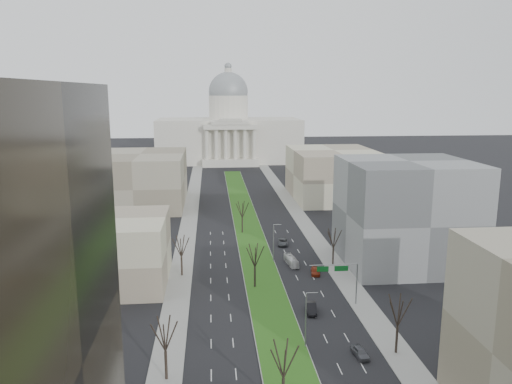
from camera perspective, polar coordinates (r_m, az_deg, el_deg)
ground at (r=141.66m, az=-0.77°, el=-4.69°), size 600.00×600.00×0.00m
median at (r=140.66m, az=-0.73°, el=-4.77°), size 8.00×222.03×0.20m
sidewalk_left at (r=117.65m, az=-8.41°, el=-8.20°), size 5.00×330.00×0.15m
sidewalk_right at (r=120.74m, az=8.56°, el=-7.68°), size 5.00×330.00×0.15m
capitol at (r=286.38m, az=-3.13°, el=6.81°), size 80.00×46.00×55.00m
building_beige_left at (r=108.11m, az=-17.09°, el=-6.50°), size 26.00×22.00×14.00m
building_grey_right at (r=119.68m, az=16.78°, el=-2.27°), size 28.00×26.00×24.00m
building_far_left at (r=179.95m, az=-12.97°, el=1.43°), size 30.00×40.00×18.00m
building_far_right at (r=188.78m, az=8.80°, el=2.05°), size 30.00×40.00×18.00m
tree_left_mid at (r=71.74m, az=-10.38°, el=-15.58°), size 5.40×5.40×9.72m
tree_left_far at (r=108.86m, az=-8.55°, el=-6.08°), size 5.28×5.28×9.50m
tree_right_mid at (r=79.91m, az=15.97°, el=-12.80°), size 5.52×5.52×9.94m
tree_right_far at (r=115.93m, az=8.86°, el=-5.15°), size 5.04×5.04×9.07m
tree_median_a at (r=64.96m, az=3.17°, el=-18.47°), size 5.40×5.40×9.72m
tree_median_b at (r=101.36m, az=-0.13°, el=-7.18°), size 5.40×5.40×9.72m
tree_median_c at (r=139.74m, az=-1.59°, el=-1.96°), size 5.40×5.40×9.72m
streetlamp_median_b at (r=79.96m, az=5.76°, el=-14.23°), size 1.90×0.20×9.16m
streetlamp_median_c at (r=116.82m, az=2.04°, el=-5.77°), size 1.90×0.20×9.16m
mast_arm_signs at (r=95.01m, az=9.89°, el=-9.23°), size 9.12×0.24×8.09m
car_grey_near at (r=80.59m, az=11.82°, el=-17.48°), size 2.20×4.40×1.44m
car_black at (r=93.26m, az=6.35°, el=-13.04°), size 2.36×5.19×1.65m
car_red at (r=111.39m, az=6.79°, el=-8.97°), size 2.58×4.89×1.35m
car_grey_far at (r=130.91m, az=3.09°, el=-5.73°), size 3.16×5.67×1.50m
box_van at (r=116.44m, az=4.05°, el=-7.83°), size 2.55×7.27×1.98m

